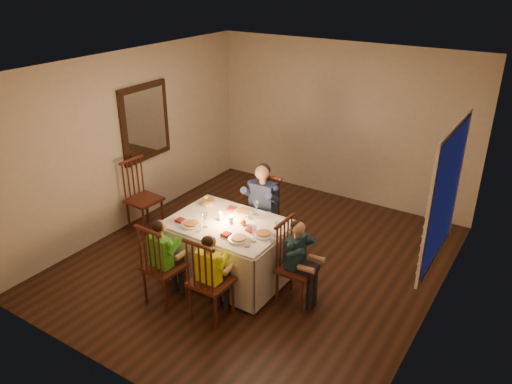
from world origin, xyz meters
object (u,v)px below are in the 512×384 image
Objects in this scene: serving_bowl at (208,202)px; chair_near_right at (213,315)px; chair_end at (296,301)px; child_teal at (296,301)px; child_yellow at (213,315)px; dining_table at (228,238)px; chair_near_left at (167,299)px; chair_extra at (147,229)px; adult at (262,247)px; child_green at (167,299)px; chair_adult at (262,247)px.

chair_near_right is at bearing -51.45° from serving_bowl.
serving_bowl reaches higher than chair_end.
child_yellow is at bearing 138.52° from child_teal.
dining_table is 1.05m from chair_near_left.
dining_table is at bearing -96.31° from chair_extra.
dining_table is at bearing -67.69° from chair_near_right.
chair_near_right is 0.83× the size of adult.
chair_near_left is at bearing -80.72° from serving_bowl.
child_teal is 4.71× the size of serving_bowl.
child_yellow is at bearing 138.52° from chair_end.
chair_near_left is at bearing -0.00° from child_green.
chair_near_left and chair_near_right have the same top height.
child_green is at bearing -124.61° from chair_extra.
child_teal is (0.68, 0.76, 0.00)m from child_yellow.
adult is (-0.32, 1.58, 0.00)m from chair_near_right.
chair_near_right is at bearing 138.52° from child_teal.
chair_near_right is 0.97× the size of child_green.
chair_adult is at bearing -70.55° from chair_extra.
child_teal is (1.32, 0.82, 0.00)m from chair_near_left.
chair_near_left is (-0.33, -0.83, -0.55)m from dining_table.
chair_near_left is at bearing -104.16° from chair_adult.
adult is (0.00, 0.00, 0.00)m from chair_adult.
adult reaches higher than child_yellow.
serving_bowl reaches higher than child_teal.
chair_near_right is at bearing 138.52° from chair_end.
chair_near_left is at bearing 5.03° from child_yellow.
chair_near_right is 2.36m from chair_extra.
child_teal reaches higher than chair_adult.
child_yellow is 1.02m from child_teal.
serving_bowl is at bearing 79.59° from child_teal.
chair_extra is (-1.77, 0.33, -0.55)m from dining_table.
child_yellow is (0.65, 0.06, 0.00)m from child_green.
chair_adult is at bearing 46.71° from serving_bowl.
adult is 1.09m from serving_bowl.
chair_extra is at bearing -167.58° from chair_adult.
chair_near_right is (0.65, 0.06, 0.00)m from chair_near_left.
chair_near_right is at bearing -171.49° from chair_near_left.
chair_adult is 0.97× the size of child_green.
chair_extra reaches higher than chair_near_left.
serving_bowl is (-0.83, 1.04, 0.80)m from child_yellow.
serving_bowl is (-0.51, 0.27, 0.25)m from dining_table.
child_teal is at bearing -0.39° from dining_table.
chair_extra is 1.04× the size of child_yellow.
adult is at bearing -70.55° from chair_extra.
adult reaches higher than child_green.
serving_bowl is (-0.51, -0.54, 0.80)m from chair_adult.
chair_extra is at bearing -35.40° from child_green.
chair_end is (1.00, -0.82, 0.00)m from chair_adult.
chair_adult and chair_near_right have the same top height.
chair_end is at bearing -92.81° from chair_extra.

